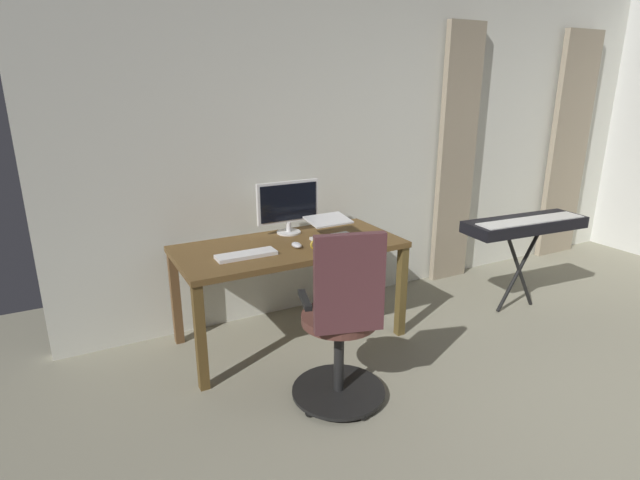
# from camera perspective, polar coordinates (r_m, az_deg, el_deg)

# --- Properties ---
(back_room_partition) EXTENTS (5.77, 0.10, 2.80)m
(back_room_partition) POSITION_cam_1_polar(r_m,az_deg,el_deg) (4.46, 9.28, 12.09)
(back_room_partition) COLOR silver
(back_room_partition) RESTS_ON ground
(curtain_left_panel) EXTENTS (0.53, 0.06, 2.31)m
(curtain_left_panel) POSITION_cam_1_polar(r_m,az_deg,el_deg) (5.92, 26.50, 9.40)
(curtain_left_panel) COLOR gray
(curtain_left_panel) RESTS_ON ground
(curtain_right_panel) EXTENTS (0.40, 0.06, 2.31)m
(curtain_right_panel) POSITION_cam_1_polar(r_m,az_deg,el_deg) (4.76, 15.32, 9.04)
(curtain_right_panel) COLOR gray
(curtain_right_panel) RESTS_ON ground
(desk) EXTENTS (1.57, 0.73, 0.73)m
(desk) POSITION_cam_1_polar(r_m,az_deg,el_deg) (3.52, -3.50, -1.78)
(desk) COLOR brown
(desk) RESTS_ON ground
(office_chair) EXTENTS (0.56, 0.56, 1.08)m
(office_chair) POSITION_cam_1_polar(r_m,az_deg,el_deg) (2.84, 2.57, -9.98)
(office_chair) COLOR black
(office_chair) RESTS_ON ground
(computer_monitor) EXTENTS (0.49, 0.18, 0.39)m
(computer_monitor) POSITION_cam_1_polar(r_m,az_deg,el_deg) (3.69, -3.66, 4.08)
(computer_monitor) COLOR white
(computer_monitor) RESTS_ON desk
(computer_keyboard) EXTENTS (0.39, 0.13, 0.02)m
(computer_keyboard) POSITION_cam_1_polar(r_m,az_deg,el_deg) (3.27, -8.43, -1.68)
(computer_keyboard) COLOR white
(computer_keyboard) RESTS_ON desk
(laptop) EXTENTS (0.32, 0.33, 0.15)m
(laptop) POSITION_cam_1_polar(r_m,az_deg,el_deg) (3.58, 1.50, 0.93)
(laptop) COLOR white
(laptop) RESTS_ON desk
(computer_mouse) EXTENTS (0.06, 0.10, 0.04)m
(computer_mouse) POSITION_cam_1_polar(r_m,az_deg,el_deg) (3.41, -2.70, -0.58)
(computer_mouse) COLOR silver
(computer_mouse) RESTS_ON desk
(mug_coffee) EXTENTS (0.13, 0.08, 0.10)m
(mug_coffee) POSITION_cam_1_polar(r_m,az_deg,el_deg) (3.31, 0.17, -0.48)
(mug_coffee) COLOR gold
(mug_coffee) RESTS_ON desk
(piano_keyboard) EXTENTS (1.06, 0.40, 0.79)m
(piano_keyboard) POSITION_cam_1_polar(r_m,az_deg,el_deg) (4.30, 22.38, 1.46)
(piano_keyboard) COLOR black
(piano_keyboard) RESTS_ON ground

